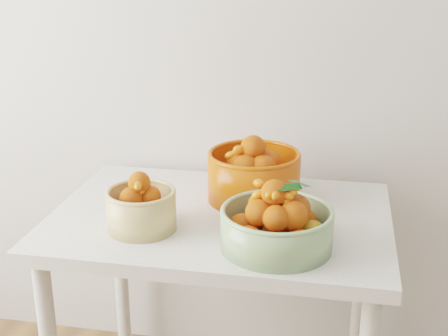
{
  "coord_description": "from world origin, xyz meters",
  "views": [
    {
      "loc": [
        0.12,
        -0.07,
        1.51
      ],
      "look_at": [
        -0.19,
        1.54,
        0.92
      ],
      "focal_mm": 50.0,
      "sensor_mm": 36.0,
      "label": 1
    }
  ],
  "objects_px": {
    "bowl_green": "(277,224)",
    "bowl_orange": "(254,175)",
    "table": "(220,243)",
    "bowl_cream": "(141,208)"
  },
  "relations": [
    {
      "from": "bowl_green",
      "to": "bowl_cream",
      "type": "bearing_deg",
      "value": 173.68
    },
    {
      "from": "bowl_orange",
      "to": "table",
      "type": "bearing_deg",
      "value": -120.96
    },
    {
      "from": "table",
      "to": "bowl_green",
      "type": "relative_size",
      "value": 2.81
    },
    {
      "from": "table",
      "to": "bowl_green",
      "type": "distance_m",
      "value": 0.31
    },
    {
      "from": "bowl_cream",
      "to": "bowl_orange",
      "type": "relative_size",
      "value": 0.79
    },
    {
      "from": "bowl_green",
      "to": "bowl_orange",
      "type": "xyz_separation_m",
      "value": [
        -0.11,
        0.32,
        0.02
      ]
    },
    {
      "from": "bowl_cream",
      "to": "bowl_orange",
      "type": "distance_m",
      "value": 0.39
    },
    {
      "from": "bowl_orange",
      "to": "bowl_cream",
      "type": "bearing_deg",
      "value": -135.43
    },
    {
      "from": "bowl_green",
      "to": "bowl_orange",
      "type": "relative_size",
      "value": 1.12
    },
    {
      "from": "bowl_cream",
      "to": "bowl_green",
      "type": "height_order",
      "value": "bowl_green"
    }
  ]
}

